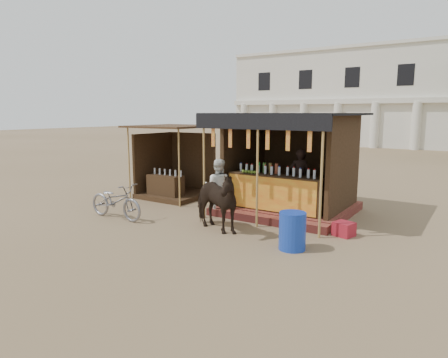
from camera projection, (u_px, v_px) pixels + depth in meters
ground at (186, 236)px, 9.13m from camera, size 120.00×120.00×0.00m
main_stall at (288, 176)px, 11.18m from camera, size 3.60×3.61×2.78m
secondary_stall at (172, 171)px, 13.38m from camera, size 2.40×2.40×2.38m
cow at (214, 201)px, 9.44m from camera, size 1.87×1.27×1.45m
motorbike at (116, 201)px, 10.55m from camera, size 1.83×0.64×0.96m
bystander at (218, 187)px, 10.90m from camera, size 0.92×0.82×1.56m
blue_barrel at (292, 231)px, 8.18m from camera, size 0.60×0.60×0.78m
red_crate at (344, 229)px, 9.11m from camera, size 0.50×0.48×0.32m
cooler at (304, 213)px, 10.25m from camera, size 0.75×0.63×0.46m
background_building at (386, 99)px, 34.22m from camera, size 26.00×7.45×8.18m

